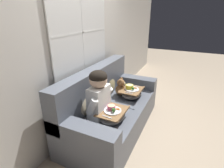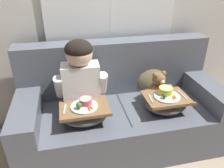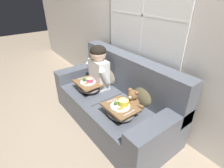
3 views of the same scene
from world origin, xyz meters
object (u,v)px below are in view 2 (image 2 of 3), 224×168
Objects in this scene: couch at (120,109)px; throw_pillow_behind_child at (80,81)px; throw_pillow_behind_teddy at (151,74)px; child_figure at (80,73)px; lap_tray_child at (85,113)px; teddy_bear at (158,88)px; lap_tray_teddy at (166,102)px.

throw_pillow_behind_child is at bearing 154.15° from couch.
child_figure reaches higher than throw_pillow_behind_teddy.
child_figure reaches higher than lap_tray_child.
teddy_bear reaches higher than lap_tray_child.
teddy_bear is at bearing -4.31° from couch.
lap_tray_child is (-0.76, -0.20, -0.05)m from teddy_bear.
child_figure reaches higher than couch.
lap_tray_child is (0.00, -0.20, -0.29)m from child_figure.
couch is 0.44m from teddy_bear.
lap_tray_child is at bearing -149.11° from couch.
throw_pillow_behind_teddy is 1.11× the size of teddy_bear.
throw_pillow_behind_teddy is 0.87× the size of lap_tray_child.
teddy_bear is 0.78× the size of lap_tray_child.
throw_pillow_behind_child is at bearing 90.03° from lap_tray_child.
throw_pillow_behind_child reaches higher than throw_pillow_behind_teddy.
teddy_bear reaches higher than lap_tray_teddy.
throw_pillow_behind_child is 0.79m from teddy_bear.
throw_pillow_behind_child is at bearing 151.69° from lap_tray_teddy.
child_figure reaches higher than throw_pillow_behind_child.
teddy_bear is (0.38, -0.03, 0.21)m from couch.
lap_tray_child is at bearing -89.97° from throw_pillow_behind_child.
throw_pillow_behind_teddy is 0.55× the size of child_figure.
teddy_bear is 0.82× the size of lap_tray_teddy.
lap_tray_teddy is at bearing 0.14° from lap_tray_child.
throw_pillow_behind_teddy is at bearing 25.85° from couch.
teddy_bear is (0.76, -0.21, -0.05)m from throw_pillow_behind_child.
throw_pillow_behind_teddy is 0.91× the size of lap_tray_teddy.
throw_pillow_behind_teddy reaches higher than lap_tray_child.
child_figure is 1.59× the size of lap_tray_child.
couch is 4.86× the size of lap_tray_teddy.
throw_pillow_behind_teddy is (0.38, 0.18, 0.27)m from couch.
child_figure is at bearing 90.07° from lap_tray_child.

